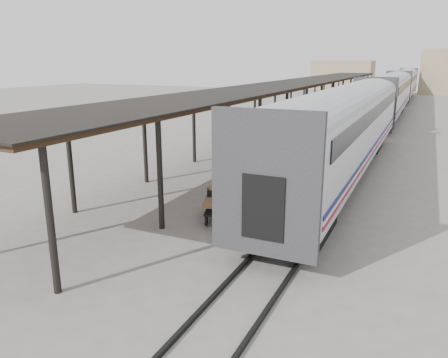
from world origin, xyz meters
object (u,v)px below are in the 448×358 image
Objects in this scene: baggage_cart at (223,201)px; pedestrian at (278,140)px; porter at (221,180)px; luggage_tug at (295,138)px.

baggage_cart is 12.42m from pedestrian.
baggage_cart is 1.61× the size of porter.
porter is 0.89× the size of pedestrian.
luggage_tug is 16.15m from porter.
luggage_tug is 3.10m from pedestrian.
baggage_cart is 15.44m from luggage_tug.
luggage_tug is at bearing 26.00° from porter.
luggage_tug is 0.85× the size of porter.
pedestrian is at bearing 79.10° from baggage_cart.
pedestrian is (-0.24, -3.07, 0.37)m from luggage_tug.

